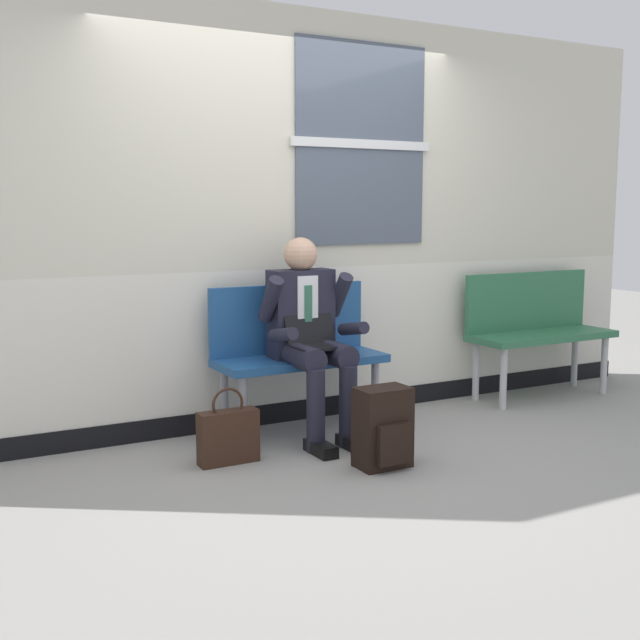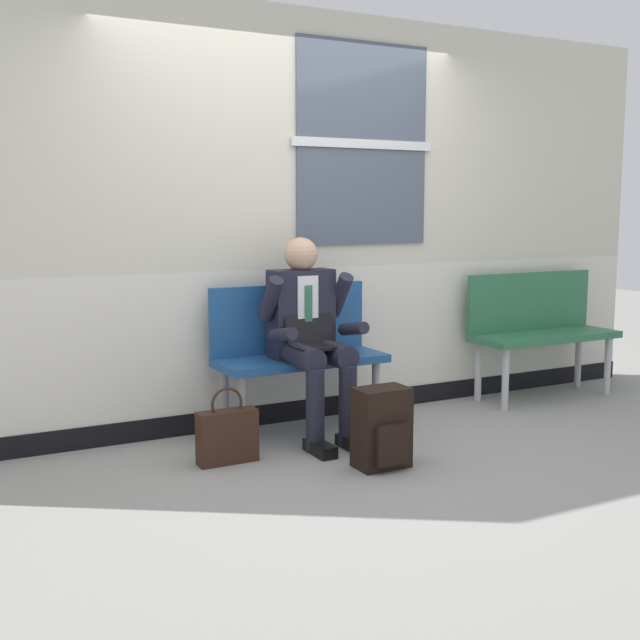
% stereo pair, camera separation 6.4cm
% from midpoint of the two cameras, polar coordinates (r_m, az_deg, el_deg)
% --- Properties ---
extents(ground_plane, '(18.00, 18.00, 0.00)m').
position_cam_midpoint_polar(ground_plane, '(4.83, 2.09, -9.20)').
color(ground_plane, gray).
extents(station_wall, '(6.08, 0.17, 2.70)m').
position_cam_midpoint_polar(station_wall, '(5.32, -2.10, 7.11)').
color(station_wall, beige).
rests_on(station_wall, ground).
extents(bench_with_person, '(1.08, 0.42, 0.94)m').
position_cam_midpoint_polar(bench_with_person, '(5.12, -1.36, -1.89)').
color(bench_with_person, navy).
rests_on(bench_with_person, ground).
extents(bench_empty, '(1.17, 0.42, 0.94)m').
position_cam_midpoint_polar(bench_empty, '(6.30, 15.54, -0.30)').
color(bench_empty, '#2D6B47').
rests_on(bench_empty, ground).
extents(person_seated, '(0.57, 0.70, 1.24)m').
position_cam_midpoint_polar(person_seated, '(4.93, -0.32, -0.88)').
color(person_seated, '#1E1E2D').
rests_on(person_seated, ground).
extents(backpack, '(0.29, 0.23, 0.45)m').
position_cam_midpoint_polar(backpack, '(4.47, 4.85, -7.69)').
color(backpack, black).
rests_on(backpack, ground).
extents(handbag, '(0.34, 0.11, 0.43)m').
position_cam_midpoint_polar(handbag, '(4.57, -6.20, -8.14)').
color(handbag, '#331E14').
rests_on(handbag, ground).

